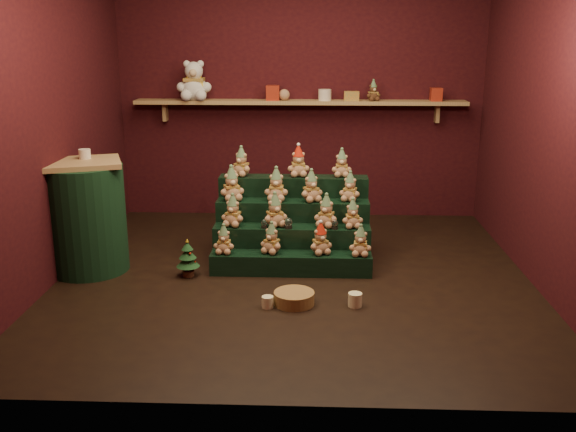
{
  "coord_description": "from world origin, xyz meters",
  "views": [
    {
      "loc": [
        0.16,
        -5.17,
        2.01
      ],
      "look_at": [
        -0.06,
        0.25,
        0.47
      ],
      "focal_mm": 40.0,
      "sensor_mm": 36.0,
      "label": 1
    }
  ],
  "objects_px": {
    "side_table": "(86,217)",
    "white_bear": "(194,75)",
    "snow_globe_b": "(288,223)",
    "riser_tier_front": "(291,263)",
    "brown_bear": "(373,91)",
    "wicker_basket": "(294,298)",
    "mug_right": "(355,300)",
    "mug_left": "(268,302)",
    "mini_christmas_tree": "(188,258)",
    "snow_globe_a": "(264,224)",
    "snow_globe_c": "(335,224)"
  },
  "relations": [
    {
      "from": "riser_tier_front",
      "to": "wicker_basket",
      "type": "distance_m",
      "value": 0.67
    },
    {
      "from": "mini_christmas_tree",
      "to": "snow_globe_a",
      "type": "bearing_deg",
      "value": 22.56
    },
    {
      "from": "side_table",
      "to": "wicker_basket",
      "type": "height_order",
      "value": "side_table"
    },
    {
      "from": "snow_globe_b",
      "to": "wicker_basket",
      "type": "relative_size",
      "value": 0.3
    },
    {
      "from": "snow_globe_b",
      "to": "mini_christmas_tree",
      "type": "bearing_deg",
      "value": -162.66
    },
    {
      "from": "riser_tier_front",
      "to": "brown_bear",
      "type": "relative_size",
      "value": 6.43
    },
    {
      "from": "side_table",
      "to": "mug_left",
      "type": "height_order",
      "value": "side_table"
    },
    {
      "from": "white_bear",
      "to": "mug_left",
      "type": "bearing_deg",
      "value": -72.14
    },
    {
      "from": "riser_tier_front",
      "to": "brown_bear",
      "type": "distance_m",
      "value": 2.36
    },
    {
      "from": "snow_globe_b",
      "to": "mini_christmas_tree",
      "type": "xyz_separation_m",
      "value": [
        -0.85,
        -0.27,
        -0.24
      ]
    },
    {
      "from": "wicker_basket",
      "to": "white_bear",
      "type": "bearing_deg",
      "value": 115.63
    },
    {
      "from": "snow_globe_b",
      "to": "mug_left",
      "type": "xyz_separation_m",
      "value": [
        -0.12,
        -0.9,
        -0.36
      ]
    },
    {
      "from": "snow_globe_c",
      "to": "wicker_basket",
      "type": "xyz_separation_m",
      "value": [
        -0.33,
        -0.82,
        -0.35
      ]
    },
    {
      "from": "snow_globe_b",
      "to": "mini_christmas_tree",
      "type": "distance_m",
      "value": 0.93
    },
    {
      "from": "mug_right",
      "to": "snow_globe_c",
      "type": "bearing_deg",
      "value": 99.26
    },
    {
      "from": "brown_bear",
      "to": "snow_globe_b",
      "type": "bearing_deg",
      "value": -135.61
    },
    {
      "from": "side_table",
      "to": "white_bear",
      "type": "distance_m",
      "value": 2.17
    },
    {
      "from": "riser_tier_front",
      "to": "mug_right",
      "type": "height_order",
      "value": "riser_tier_front"
    },
    {
      "from": "snow_globe_b",
      "to": "mug_right",
      "type": "bearing_deg",
      "value": -57.19
    },
    {
      "from": "snow_globe_b",
      "to": "snow_globe_a",
      "type": "bearing_deg",
      "value": -180.0
    },
    {
      "from": "riser_tier_front",
      "to": "snow_globe_a",
      "type": "height_order",
      "value": "snow_globe_a"
    },
    {
      "from": "wicker_basket",
      "to": "brown_bear",
      "type": "distance_m",
      "value": 2.89
    },
    {
      "from": "mini_christmas_tree",
      "to": "wicker_basket",
      "type": "xyz_separation_m",
      "value": [
        0.93,
        -0.56,
        -0.12
      ]
    },
    {
      "from": "side_table",
      "to": "mug_right",
      "type": "xyz_separation_m",
      "value": [
        2.3,
        -0.71,
        -0.43
      ]
    },
    {
      "from": "side_table",
      "to": "mug_left",
      "type": "bearing_deg",
      "value": -44.87
    },
    {
      "from": "riser_tier_front",
      "to": "snow_globe_a",
      "type": "xyz_separation_m",
      "value": [
        -0.24,
        0.16,
        0.31
      ]
    },
    {
      "from": "wicker_basket",
      "to": "snow_globe_b",
      "type": "bearing_deg",
      "value": 95.42
    },
    {
      "from": "snow_globe_b",
      "to": "mug_left",
      "type": "distance_m",
      "value": 0.98
    },
    {
      "from": "snow_globe_b",
      "to": "wicker_basket",
      "type": "xyz_separation_m",
      "value": [
        0.08,
        -0.82,
        -0.36
      ]
    },
    {
      "from": "riser_tier_front",
      "to": "snow_globe_a",
      "type": "bearing_deg",
      "value": 146.36
    },
    {
      "from": "mug_left",
      "to": "mug_right",
      "type": "relative_size",
      "value": 0.84
    },
    {
      "from": "side_table",
      "to": "brown_bear",
      "type": "relative_size",
      "value": 4.51
    },
    {
      "from": "wicker_basket",
      "to": "white_bear",
      "type": "xyz_separation_m",
      "value": [
        -1.16,
        2.42,
        1.54
      ]
    },
    {
      "from": "brown_bear",
      "to": "side_table",
      "type": "bearing_deg",
      "value": -163.89
    },
    {
      "from": "riser_tier_front",
      "to": "snow_globe_b",
      "type": "height_order",
      "value": "snow_globe_b"
    },
    {
      "from": "snow_globe_b",
      "to": "brown_bear",
      "type": "height_order",
      "value": "brown_bear"
    },
    {
      "from": "mug_right",
      "to": "brown_bear",
      "type": "distance_m",
      "value": 2.82
    },
    {
      "from": "side_table",
      "to": "brown_bear",
      "type": "distance_m",
      "value": 3.27
    },
    {
      "from": "mini_christmas_tree",
      "to": "brown_bear",
      "type": "xyz_separation_m",
      "value": [
        1.7,
        1.87,
        1.26
      ]
    },
    {
      "from": "snow_globe_b",
      "to": "side_table",
      "type": "xyz_separation_m",
      "value": [
        -1.75,
        -0.14,
        0.08
      ]
    },
    {
      "from": "side_table",
      "to": "mug_right",
      "type": "distance_m",
      "value": 2.44
    },
    {
      "from": "snow_globe_b",
      "to": "snow_globe_c",
      "type": "height_order",
      "value": "snow_globe_b"
    },
    {
      "from": "snow_globe_c",
      "to": "side_table",
      "type": "relative_size",
      "value": 0.09
    },
    {
      "from": "snow_globe_a",
      "to": "wicker_basket",
      "type": "bearing_deg",
      "value": -70.59
    },
    {
      "from": "snow_globe_b",
      "to": "mug_left",
      "type": "height_order",
      "value": "snow_globe_b"
    },
    {
      "from": "wicker_basket",
      "to": "mug_right",
      "type": "bearing_deg",
      "value": -2.89
    },
    {
      "from": "riser_tier_front",
      "to": "mug_left",
      "type": "height_order",
      "value": "riser_tier_front"
    },
    {
      "from": "snow_globe_c",
      "to": "brown_bear",
      "type": "height_order",
      "value": "brown_bear"
    },
    {
      "from": "side_table",
      "to": "mug_right",
      "type": "relative_size",
      "value": 9.16
    },
    {
      "from": "mug_left",
      "to": "wicker_basket",
      "type": "relative_size",
      "value": 0.29
    }
  ]
}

